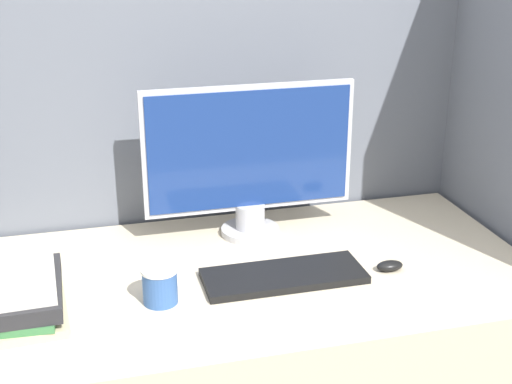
{
  "coord_description": "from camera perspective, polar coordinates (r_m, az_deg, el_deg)",
  "views": [
    {
      "loc": [
        -0.41,
        -1.26,
        1.63
      ],
      "look_at": [
        0.03,
        0.44,
        0.95
      ],
      "focal_mm": 50.0,
      "sensor_mm": 36.0,
      "label": 1
    }
  ],
  "objects": [
    {
      "name": "cubicle_panel_rear",
      "position": [
        2.26,
        -3.36,
        2.18
      ],
      "size": [
        1.95,
        0.04,
        1.8
      ],
      "color": "slate",
      "rests_on": "ground_plane"
    },
    {
      "name": "monitor",
      "position": [
        2.07,
        -0.51,
        2.36
      ],
      "size": [
        0.62,
        0.17,
        0.45
      ],
      "color": "#B7B7BC",
      "rests_on": "desk"
    },
    {
      "name": "keyboard",
      "position": [
        1.89,
        2.23,
        -6.72
      ],
      "size": [
        0.43,
        0.16,
        0.02
      ],
      "color": "black",
      "rests_on": "desk"
    },
    {
      "name": "coffee_cup",
      "position": [
        1.78,
        -7.7,
        -7.4
      ],
      "size": [
        0.09,
        0.09,
        0.09
      ],
      "color": "#335999",
      "rests_on": "desk"
    },
    {
      "name": "mouse",
      "position": [
        1.96,
        10.65,
        -5.83
      ],
      "size": [
        0.07,
        0.04,
        0.03
      ],
      "color": "black",
      "rests_on": "desk"
    },
    {
      "name": "book_stack",
      "position": [
        1.8,
        -18.9,
        -7.59
      ],
      "size": [
        0.25,
        0.31,
        0.12
      ],
      "color": "#C6B78C",
      "rests_on": "desk"
    }
  ]
}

